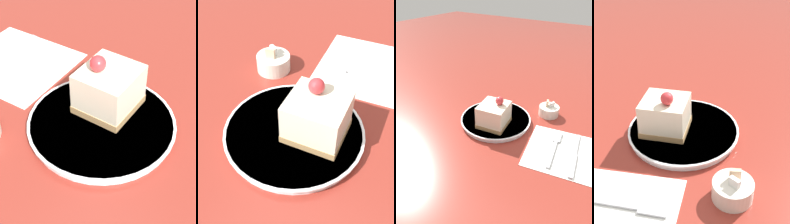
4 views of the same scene
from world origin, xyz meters
TOP-DOWN VIEW (x-y plane):
  - ground_plane at (0.00, 0.00)m, footprint 4.00×4.00m
  - plate at (-0.01, 0.04)m, footprint 0.25×0.25m
  - cake_slice at (0.01, -0.00)m, footprint 0.11×0.11m
  - napkin at (0.25, 0.02)m, footprint 0.25×0.24m
  - fork at (0.22, 0.03)m, footprint 0.04×0.17m
  - knife at (0.28, 0.00)m, footprint 0.04×0.19m
  - sugar_bowl at (0.13, 0.18)m, footprint 0.07×0.07m

SIDE VIEW (x-z plane):
  - ground_plane at x=0.00m, z-range 0.00..0.00m
  - napkin at x=0.25m, z-range 0.00..0.00m
  - knife at x=0.28m, z-range 0.00..0.01m
  - fork at x=0.22m, z-range 0.00..0.01m
  - plate at x=-0.01m, z-range 0.00..0.02m
  - sugar_bowl at x=0.13m, z-range -0.01..0.05m
  - cake_slice at x=0.01m, z-range 0.00..0.11m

